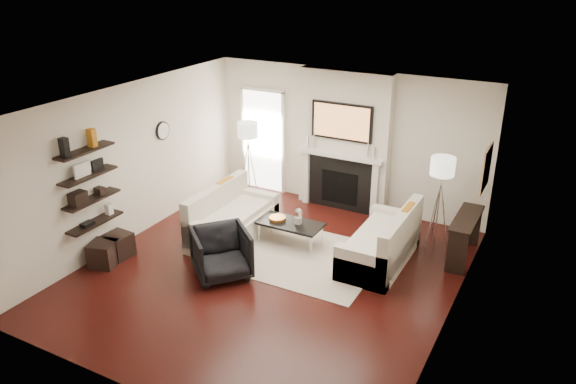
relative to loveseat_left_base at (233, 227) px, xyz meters
The scene contains 71 objects.
room_envelope 1.77m from the loveseat_left_base, 31.66° to the right, with size 6.00×6.00×6.00m.
chimney_breast 2.70m from the loveseat_left_base, 62.03° to the left, with size 1.80×0.25×2.70m, color silver.
fireplace_surround 2.35m from the loveseat_left_base, 60.47° to the left, with size 1.30×0.02×1.04m, color black.
firebox 2.34m from the loveseat_left_base, 60.41° to the left, with size 0.75×0.02×0.65m, color black.
mantel_pilaster_l 2.07m from the loveseat_left_base, 77.87° to the left, with size 0.12×0.08×1.10m, color white.
mantel_pilaster_r 2.76m from the loveseat_left_base, 46.93° to the left, with size 0.12×0.08×1.10m, color white.
mantel_shelf 2.46m from the loveseat_left_base, 59.86° to the left, with size 1.70×0.18×0.07m, color white.
tv_body 2.79m from the loveseat_left_base, 60.17° to the left, with size 1.20×0.06×0.70m, color black.
tv_screen 2.77m from the loveseat_left_base, 59.77° to the left, with size 1.10×0.01×0.62m, color #BF723F.
candlestick_l_tall 2.35m from the loveseat_left_base, 73.22° to the left, with size 0.04×0.04×0.30m, color silver.
candlestick_l_short 2.31m from the loveseat_left_base, 76.71° to the left, with size 0.04×0.04×0.24m, color silver.
candlestick_r_tall 2.84m from the loveseat_left_base, 49.50° to the left, with size 0.04×0.04×0.30m, color silver.
candlestick_r_short 2.91m from the loveseat_left_base, 47.41° to the left, with size 0.04×0.04×0.24m, color silver.
hallway_panel 2.52m from the loveseat_left_base, 107.13° to the left, with size 0.90×0.02×2.10m, color white.
door_trim_l 2.68m from the loveseat_left_base, 117.66° to the left, with size 0.06×0.06×2.16m, color white.
door_trim_r 2.41m from the loveseat_left_base, 95.58° to the left, with size 0.06×0.06×2.16m, color white.
door_trim_top 3.04m from the loveseat_left_base, 107.27° to the left, with size 1.02×0.06×0.06m, color white.
rug 1.33m from the loveseat_left_base, ahead, with size 2.60×2.00×0.01m, color #C0AE9D.
loveseat_left_base is the anchor object (origin of this frame).
loveseat_left_back 0.46m from the loveseat_left_base, behind, with size 0.18×1.80×0.80m, color beige.
loveseat_left_arm_n 0.81m from the loveseat_left_base, 90.00° to the right, with size 0.85×0.18×0.60m, color beige.
loveseat_left_arm_s 0.81m from the loveseat_left_base, 90.00° to the left, with size 0.85×0.18×0.60m, color beige.
loveseat_left_cushion 0.26m from the loveseat_left_base, ahead, with size 0.63×1.44×0.10m, color beige.
pillow_left_orange 0.69m from the loveseat_left_base, 138.15° to the left, with size 0.10×0.42×0.42m, color #AF6B15.
pillow_left_charcoal 0.68m from the loveseat_left_base, 138.15° to the right, with size 0.10×0.40×0.40m, color black.
loveseat_right_base 2.58m from the loveseat_left_base, ahead, with size 0.85×1.80×0.42m, color beige.
loveseat_right_back 2.93m from the loveseat_left_base, ahead, with size 0.18×1.80×0.80m, color beige.
loveseat_right_arm_n 2.58m from the loveseat_left_base, ahead, with size 0.85×0.18×0.60m, color beige.
loveseat_right_arm_s 2.83m from the loveseat_left_base, 25.65° to the left, with size 0.85×0.18×0.60m, color beige.
loveseat_right_cushion 2.54m from the loveseat_left_base, ahead, with size 0.63×1.44×0.10m, color beige.
pillow_right_orange 3.01m from the loveseat_left_base, 13.89° to the left, with size 0.10×0.42×0.42m, color #AF6B15.
pillow_right_charcoal 2.93m from the loveseat_left_base, ahead, with size 0.10×0.40×0.40m, color black.
coffee_table 1.05m from the loveseat_left_base, 14.32° to the left, with size 1.10×0.55×0.04m, color black.
coffee_leg_nw 0.50m from the loveseat_left_base, ahead, with size 0.02×0.02×0.38m, color silver.
coffee_leg_ne 1.50m from the loveseat_left_base, ahead, with size 0.02×0.02×0.38m, color silver.
coffee_leg_sw 0.69m from the loveseat_left_base, 43.52° to the left, with size 0.02×0.02×0.38m, color silver.
coffee_leg_se 1.57m from the loveseat_left_base, 17.58° to the left, with size 0.02×0.02×0.38m, color silver.
hurricane_glass 1.23m from the loveseat_left_base, 12.52° to the left, with size 0.14×0.14×0.24m, color white.
hurricane_candle 1.21m from the loveseat_left_base, 12.52° to the left, with size 0.09×0.09×0.13m, color white.
copper_bowl 0.83m from the loveseat_left_base, 18.80° to the left, with size 0.29×0.29×0.05m, color #B9661E.
armchair 1.27m from the loveseat_left_base, 64.78° to the right, with size 0.82×0.77×0.84m, color black.
lamp_left_post 1.85m from the loveseat_left_base, 112.74° to the left, with size 0.02×0.02×1.20m, color silver.
lamp_left_shade 2.19m from the loveseat_left_base, 112.74° to the left, with size 0.40×0.40×0.30m, color white.
lamp_left_leg_a 1.81m from the loveseat_left_base, 109.46° to the left, with size 0.02×0.02×1.25m, color silver.
lamp_left_leg_b 1.96m from the loveseat_left_base, 113.16° to the left, with size 0.02×0.02×1.25m, color silver.
lamp_left_leg_c 1.79m from the loveseat_left_base, 115.61° to the left, with size 0.02×0.02×1.25m, color silver.
lamp_right_post 3.52m from the loveseat_left_base, 23.66° to the left, with size 0.02×0.02×1.20m, color silver.
lamp_right_shade 3.71m from the loveseat_left_base, 23.66° to the left, with size 0.40×0.40×0.30m, color white.
lamp_right_leg_a 3.62m from the loveseat_left_base, 22.95° to the left, with size 0.02×0.02×1.25m, color silver.
lamp_right_leg_b 3.51m from the loveseat_left_base, 25.46° to the left, with size 0.02×0.02×1.25m, color silver.
lamp_right_leg_c 3.43m from the loveseat_left_base, 22.56° to the left, with size 0.02×0.02×1.25m, color silver.
console_top 3.93m from the loveseat_left_base, 17.46° to the left, with size 0.35×1.20×0.04m, color black.
console_leg_n 3.77m from the loveseat_left_base, ahead, with size 0.30×0.04×0.71m, color black.
console_leg_s 4.10m from the loveseat_left_base, 24.81° to the left, with size 0.30×0.04×0.71m, color black.
wall_art 4.32m from the loveseat_left_base, 19.06° to the left, with size 0.03×0.70×0.70m, color tan.
shelf_bottom 2.31m from the loveseat_left_base, 130.69° to the right, with size 0.25×1.00×0.04m, color black.
shelf_lower 2.42m from the loveseat_left_base, 130.69° to the right, with size 0.25×1.00×0.04m, color black.
shelf_upper 2.60m from the loveseat_left_base, 130.69° to the right, with size 0.25×1.00×0.04m, color black.
shelf_top 2.82m from the loveseat_left_base, 130.69° to the right, with size 0.25×1.00×0.04m, color black.
decor_magfile_a 3.14m from the loveseat_left_base, 125.45° to the right, with size 0.12×0.10×0.28m, color black.
decor_magfile_b 2.82m from the loveseat_left_base, 133.69° to the right, with size 0.12×0.10×0.28m, color #AF6B15.
decor_frame_a 2.73m from the loveseat_left_base, 129.04° to the right, with size 0.04×0.30×0.22m, color white.
decor_frame_b 2.52m from the loveseat_left_base, 134.36° to the right, with size 0.04×0.22×0.18m, color black.
decor_wine_rack 2.65m from the loveseat_left_base, 126.77° to the right, with size 0.18×0.25×0.20m, color black.
decor_box_small 2.33m from the loveseat_left_base, 133.87° to the right, with size 0.15×0.12×0.12m, color black.
decor_books 2.44m from the loveseat_left_base, 128.21° to the right, with size 0.14×0.20×0.05m, color black.
decor_box_tall 2.11m from the loveseat_left_base, 136.53° to the right, with size 0.10×0.10×0.18m, color white.
clock_rim 2.18m from the loveseat_left_base, behind, with size 0.34×0.34×0.04m, color black.
clock_face 2.16m from the loveseat_left_base, behind, with size 0.29×0.29×0.01m, color white.
ottoman_near 1.95m from the loveseat_left_base, 132.50° to the right, with size 0.40×0.40×0.40m, color black.
ottoman_far 2.21m from the loveseat_left_base, 126.70° to the right, with size 0.40×0.40×0.40m, color black.
Camera 1 is at (3.86, -6.63, 4.60)m, focal length 35.00 mm.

